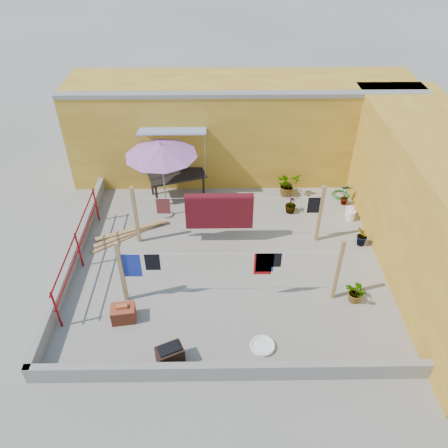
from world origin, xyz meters
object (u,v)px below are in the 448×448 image
at_px(green_hose, 340,194).
at_px(plant_back_a, 287,184).
at_px(brazier, 170,355).
at_px(water_jug_b, 349,212).
at_px(outdoor_table, 177,176).
at_px(water_jug_a, 351,216).
at_px(brick_stack, 123,313).
at_px(white_basin, 263,346).
at_px(patio_umbrella, 161,151).

distance_m(green_hose, plant_back_a, 1.78).
xyz_separation_m(brazier, water_jug_b, (4.98, 5.11, -0.08)).
bearing_deg(water_jug_b, plant_back_a, 145.98).
xyz_separation_m(outdoor_table, green_hose, (5.26, -0.06, -0.70)).
distance_m(outdoor_table, water_jug_a, 5.47).
xyz_separation_m(brazier, water_jug_a, (4.98, 4.91, -0.08)).
xyz_separation_m(brick_stack, water_jug_b, (6.15, 3.94, -0.05)).
distance_m(outdoor_table, brick_stack, 5.22).
bearing_deg(white_basin, patio_umbrella, 117.19).
bearing_deg(patio_umbrella, brazier, -84.03).
relative_size(brick_stack, water_jug_a, 1.62).
bearing_deg(brick_stack, green_hose, 39.40).
bearing_deg(water_jug_b, brick_stack, -147.38).
relative_size(water_jug_b, plant_back_a, 0.44).
xyz_separation_m(outdoor_table, water_jug_b, (5.26, -1.17, -0.58)).
bearing_deg(plant_back_a, outdoor_table, -179.95).
distance_m(patio_umbrella, plant_back_a, 4.32).
height_order(water_jug_b, green_hose, water_jug_b).
bearing_deg(brick_stack, patio_umbrella, 81.26).
distance_m(water_jug_b, green_hose, 1.12).
bearing_deg(brick_stack, white_basin, -14.70).
bearing_deg(patio_umbrella, outdoor_table, 75.63).
relative_size(outdoor_table, brazier, 2.97).
xyz_separation_m(patio_umbrella, brazier, (0.55, -5.23, -1.96)).
height_order(brick_stack, brazier, brazier).
distance_m(brazier, plant_back_a, 7.08).
xyz_separation_m(patio_umbrella, water_jug_a, (5.53, -0.33, -2.04)).
bearing_deg(water_jug_a, white_basin, -123.57).
xyz_separation_m(brick_stack, brazier, (1.17, -1.17, 0.03)).
height_order(patio_umbrella, water_jug_a, patio_umbrella).
bearing_deg(patio_umbrella, white_basin, -62.81).
relative_size(water_jug_a, plant_back_a, 0.45).
bearing_deg(brazier, white_basin, 10.19).
xyz_separation_m(brazier, green_hose, (4.98, 6.23, -0.20)).
bearing_deg(brazier, water_jug_b, 45.74).
distance_m(white_basin, water_jug_a, 5.47).
distance_m(brick_stack, water_jug_a, 7.20).
xyz_separation_m(water_jug_a, plant_back_a, (-1.74, 1.39, 0.24)).
bearing_deg(patio_umbrella, water_jug_b, -1.25).
relative_size(patio_umbrella, plant_back_a, 3.33).
bearing_deg(outdoor_table, water_jug_b, -12.59).
bearing_deg(outdoor_table, white_basin, -69.34).
distance_m(patio_umbrella, white_basin, 5.90).
distance_m(white_basin, green_hose, 6.61).
bearing_deg(white_basin, green_hose, 62.79).
bearing_deg(brick_stack, plant_back_a, 49.25).
xyz_separation_m(brick_stack, white_basin, (3.13, -0.82, -0.15)).
distance_m(patio_umbrella, green_hose, 6.02).
distance_m(brazier, white_basin, 2.00).
xyz_separation_m(outdoor_table, water_jug_a, (5.26, -1.38, -0.57)).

